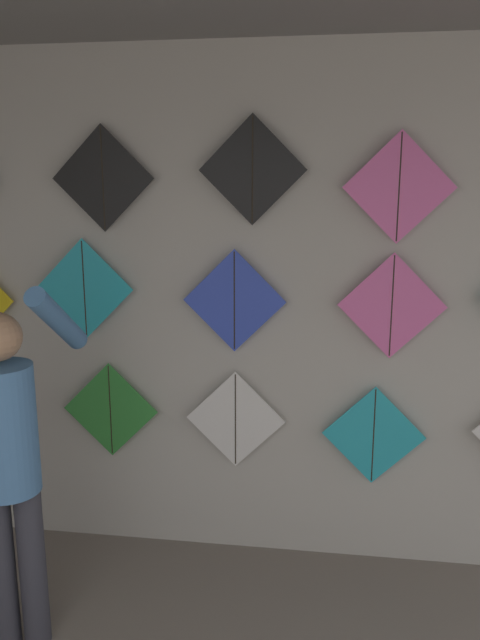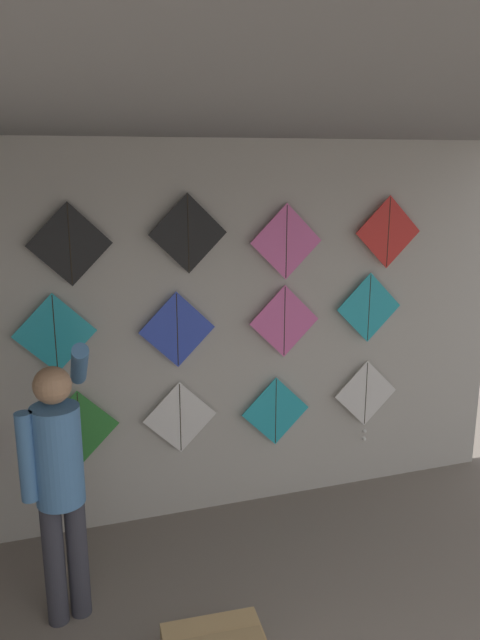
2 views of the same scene
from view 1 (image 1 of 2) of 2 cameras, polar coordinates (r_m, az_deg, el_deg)
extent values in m
cube|color=#BCB7AD|center=(3.41, 0.22, 0.60)|extent=(5.35, 0.06, 2.80)
cylinder|color=#383842|center=(3.24, -20.93, -20.44)|extent=(0.12, 0.12, 0.77)
cylinder|color=#383842|center=(3.21, -18.43, -20.62)|extent=(0.12, 0.12, 0.77)
cylinder|color=#4C7FB7|center=(2.92, -20.68, -9.34)|extent=(0.27, 0.27, 0.58)
cylinder|color=#4C7FB7|center=(2.94, -16.30, 0.00)|extent=(0.10, 0.48, 0.37)
cube|color=#338C38|center=(3.66, -11.76, -8.06)|extent=(0.55, 0.01, 0.55)
cylinder|color=black|center=(3.66, -11.77, -8.07)|extent=(0.01, 0.01, 0.53)
cube|color=white|center=(3.50, -0.41, -9.08)|extent=(0.55, 0.01, 0.55)
cylinder|color=black|center=(3.49, -0.42, -9.10)|extent=(0.01, 0.01, 0.53)
cube|color=#28B2C6|center=(3.49, 12.11, -10.28)|extent=(0.55, 0.01, 0.55)
cylinder|color=black|center=(3.49, 12.12, -10.29)|extent=(0.01, 0.01, 0.53)
cube|color=#28B2C6|center=(3.52, -14.04, 2.78)|extent=(0.55, 0.01, 0.55)
cylinder|color=black|center=(3.52, -14.05, 2.77)|extent=(0.01, 0.01, 0.53)
cube|color=blue|center=(3.31, -0.52, 1.75)|extent=(0.55, 0.01, 0.55)
cylinder|color=black|center=(3.31, -0.52, 1.75)|extent=(0.01, 0.01, 0.53)
cube|color=pink|center=(3.29, 13.71, 1.24)|extent=(0.55, 0.01, 0.55)
cylinder|color=black|center=(3.29, 13.72, 1.24)|extent=(0.01, 0.01, 0.53)
cube|color=black|center=(3.42, -12.43, 12.53)|extent=(0.55, 0.01, 0.55)
cylinder|color=black|center=(3.42, -12.44, 12.53)|extent=(0.01, 0.01, 0.53)
cube|color=black|center=(3.23, 1.15, 13.55)|extent=(0.55, 0.01, 0.55)
cylinder|color=black|center=(3.23, 1.15, 13.55)|extent=(0.01, 0.01, 0.53)
cube|color=pink|center=(3.23, 14.34, 11.66)|extent=(0.55, 0.01, 0.55)
cylinder|color=black|center=(3.23, 14.35, 11.66)|extent=(0.01, 0.01, 0.53)
camera|label=2|loc=(1.77, -120.12, 11.81)|focal=35.00mm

